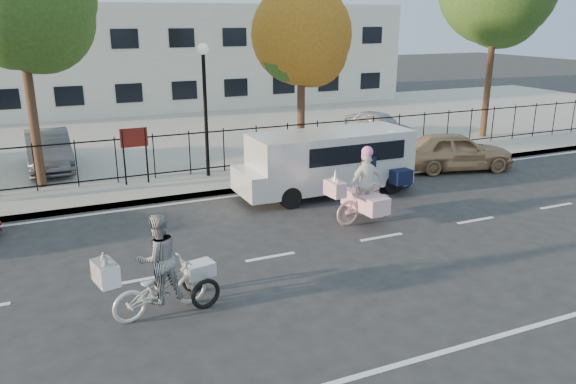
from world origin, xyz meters
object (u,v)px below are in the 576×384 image
zebra_trike (160,275)px  lot_car_d (378,124)px  lot_car_c (48,150)px  unicorn_bike (364,195)px  white_van (328,160)px  lamppost (205,87)px  bull_bike (390,167)px  gold_sedan (455,151)px

zebra_trike → lot_car_d: size_ratio=0.66×
lot_car_c → zebra_trike: bearing=-83.8°
unicorn_bike → white_van: bearing=-12.1°
lamppost → unicorn_bike: 6.70m
unicorn_bike → white_van: 2.73m
zebra_trike → bull_bike: 9.39m
gold_sedan → lot_car_d: bearing=12.3°
zebra_trike → lot_car_c: size_ratio=0.56×
lot_car_d → zebra_trike: bearing=-149.3°
lamppost → unicorn_bike: bearing=-65.2°
lot_car_c → lot_car_d: size_ratio=1.18×
gold_sedan → lot_car_d: 5.38m
white_van → lot_car_d: 8.34m
zebra_trike → white_van: bearing=-62.2°
unicorn_bike → bull_bike: bearing=-51.9°
zebra_trike → unicorn_bike: bearing=-78.8°
bull_bike → unicorn_bike: bearing=128.5°
unicorn_bike → lot_car_d: 10.64m
white_van → lot_car_c: bearing=141.0°
lot_car_d → bull_bike: bearing=-132.6°
unicorn_bike → lot_car_d: unicorn_bike is taller
bull_bike → gold_sedan: (3.61, 1.30, -0.09)m
gold_sedan → zebra_trike: bearing=131.6°
lot_car_c → white_van: bearing=-39.7°
white_van → lot_car_c: size_ratio=1.35×
bull_bike → lamppost: bearing=48.4°
zebra_trike → gold_sedan: zebra_trike is taller
gold_sedan → unicorn_bike: bearing=134.8°
white_van → lot_car_d: size_ratio=1.60×
zebra_trike → unicorn_bike: (5.92, 2.61, 0.03)m
bull_bike → lot_car_c: bearing=50.3°
bull_bike → zebra_trike: bearing=115.1°
zebra_trike → lot_car_c: zebra_trike is taller
white_van → lamppost: bearing=133.6°
unicorn_bike → lot_car_c: bearing=35.0°
unicorn_bike → gold_sedan: unicorn_bike is taller
zebra_trike → bull_bike: bearing=-72.6°
bull_bike → gold_sedan: 3.84m
lamppost → white_van: (2.95, -3.00, -2.04)m
white_van → gold_sedan: bearing=6.3°
lot_car_d → unicorn_bike: bearing=-137.4°
lot_car_d → lamppost: bearing=-173.3°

